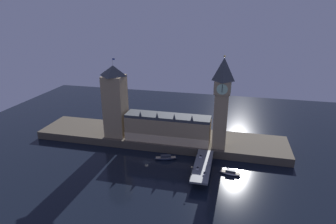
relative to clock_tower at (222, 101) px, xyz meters
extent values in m
plane|color=black|center=(-53.06, -26.70, -45.83)|extent=(400.00, 400.00, 0.00)
cube|color=#4C4438|center=(-53.06, 12.30, -42.44)|extent=(220.00, 42.00, 6.77)
cube|color=tan|center=(-43.13, 2.37, -28.95)|extent=(71.06, 17.13, 20.22)
cube|color=beige|center=(-43.13, -6.32, -35.41)|extent=(71.06, 0.20, 7.28)
cube|color=#383D42|center=(-43.13, 2.37, -17.64)|extent=(71.06, 15.76, 2.40)
cone|color=#383D42|center=(-64.45, -4.91, -14.21)|extent=(2.40, 2.40, 4.45)
cone|color=#383D42|center=(-50.24, -4.91, -14.21)|extent=(2.40, 2.40, 4.45)
cone|color=#383D42|center=(-36.03, -4.91, -14.21)|extent=(2.40, 2.40, 4.45)
cone|color=#383D42|center=(-21.81, -4.91, -14.21)|extent=(2.40, 2.40, 4.45)
cube|color=tan|center=(0.00, 0.00, -16.56)|extent=(10.40, 10.40, 44.99)
cube|color=tan|center=(0.00, 0.00, 10.81)|extent=(12.27, 12.27, 9.74)
cylinder|color=#B7E5B7|center=(0.00, -6.26, 10.81)|extent=(8.18, 0.25, 8.18)
cylinder|color=#B7E5B7|center=(0.00, 6.26, 10.81)|extent=(8.18, 0.25, 8.18)
cylinder|color=#B7E5B7|center=(6.26, 0.00, 10.81)|extent=(0.25, 8.18, 8.18)
cylinder|color=#B7E5B7|center=(-6.26, 0.00, 10.81)|extent=(0.25, 8.18, 8.18)
cube|color=black|center=(0.00, -6.44, 11.42)|extent=(0.36, 0.10, 6.14)
pyramid|color=#383D42|center=(0.00, 0.00, 24.38)|extent=(12.27, 12.27, 17.39)
sphere|color=gold|center=(0.00, 0.00, 33.87)|extent=(1.60, 1.60, 1.60)
cube|color=tan|center=(-89.63, 3.36, -12.37)|extent=(17.12, 17.12, 53.36)
pyramid|color=#383D42|center=(-89.63, 3.36, 18.60)|extent=(17.46, 17.46, 8.59)
cylinder|color=#99999E|center=(-89.63, 3.36, 25.90)|extent=(0.24, 0.24, 6.00)
cube|color=navy|center=(-88.53, 3.36, 28.00)|extent=(2.00, 0.08, 1.20)
cube|color=slate|center=(-9.29, -31.70, -39.61)|extent=(12.03, 46.00, 1.40)
cube|color=#4C4438|center=(-9.29, -43.20, -43.07)|extent=(10.22, 3.20, 5.52)
cube|color=#4C4438|center=(-9.29, -31.70, -43.07)|extent=(10.22, 3.20, 5.52)
cube|color=#4C4438|center=(-9.29, -20.20, -43.07)|extent=(10.22, 3.20, 5.52)
cube|color=white|center=(-11.94, -21.06, -38.33)|extent=(1.87, 3.90, 0.79)
cube|color=black|center=(-11.94, -21.06, -37.71)|extent=(1.53, 1.76, 0.45)
cylinder|color=black|center=(-12.83, -19.85, -38.59)|extent=(0.22, 0.64, 0.64)
cylinder|color=black|center=(-11.05, -19.85, -38.59)|extent=(0.22, 0.64, 0.64)
cylinder|color=black|center=(-12.83, -22.27, -38.59)|extent=(0.22, 0.64, 0.64)
cylinder|color=black|center=(-11.05, -22.27, -38.59)|extent=(0.22, 0.64, 0.64)
cube|color=silver|center=(-11.94, -38.52, -38.27)|extent=(1.84, 4.01, 0.91)
cube|color=black|center=(-11.94, -38.52, -37.59)|extent=(1.51, 1.80, 0.45)
cylinder|color=black|center=(-12.81, -37.27, -38.59)|extent=(0.22, 0.64, 0.64)
cylinder|color=black|center=(-11.07, -37.27, -38.59)|extent=(0.22, 0.64, 0.64)
cylinder|color=black|center=(-12.81, -39.76, -38.59)|extent=(0.22, 0.64, 0.64)
cylinder|color=black|center=(-11.07, -39.76, -38.59)|extent=(0.22, 0.64, 0.64)
cube|color=silver|center=(-6.65, -43.73, -38.34)|extent=(1.87, 4.79, 0.78)
cube|color=black|center=(-6.65, -43.73, -37.73)|extent=(1.54, 2.16, 0.45)
cylinder|color=black|center=(-5.76, -45.21, -38.59)|extent=(0.22, 0.64, 0.64)
cylinder|color=black|center=(-7.54, -45.21, -38.59)|extent=(0.22, 0.64, 0.64)
cylinder|color=black|center=(-5.76, -42.24, -38.59)|extent=(0.22, 0.64, 0.64)
cylinder|color=black|center=(-7.54, -42.24, -38.59)|extent=(0.22, 0.64, 0.64)
cylinder|color=black|center=(-14.59, -40.30, -38.48)|extent=(0.28, 0.28, 0.85)
cylinder|color=#47384C|center=(-14.59, -40.30, -37.70)|extent=(0.38, 0.38, 0.71)
sphere|color=tan|center=(-14.59, -40.30, -37.23)|extent=(0.23, 0.23, 0.23)
cylinder|color=black|center=(-4.00, -32.55, -38.53)|extent=(0.28, 0.28, 0.76)
cylinder|color=black|center=(-4.00, -32.55, -37.83)|extent=(0.38, 0.38, 0.63)
sphere|color=tan|center=(-4.00, -32.55, -37.41)|extent=(0.21, 0.21, 0.21)
cylinder|color=#2D3333|center=(-14.99, -46.42, -38.66)|extent=(0.56, 0.56, 0.50)
cylinder|color=#2D3333|center=(-14.99, -46.42, -35.92)|extent=(0.18, 0.18, 4.98)
sphere|color=#F9E5A3|center=(-14.99, -46.42, -32.88)|extent=(0.60, 0.60, 0.60)
sphere|color=#F9E5A3|center=(-15.44, -46.42, -33.23)|extent=(0.44, 0.44, 0.44)
sphere|color=#F9E5A3|center=(-14.54, -46.42, -33.23)|extent=(0.44, 0.44, 0.44)
cylinder|color=#2D3333|center=(-14.99, -16.98, -38.66)|extent=(0.56, 0.56, 0.50)
cylinder|color=#2D3333|center=(-14.99, -16.98, -35.88)|extent=(0.18, 0.18, 5.04)
sphere|color=#F9E5A3|center=(-14.99, -16.98, -32.81)|extent=(0.60, 0.60, 0.60)
sphere|color=#F9E5A3|center=(-15.44, -16.98, -33.16)|extent=(0.44, 0.44, 0.44)
sphere|color=#F9E5A3|center=(-14.54, -16.98, -33.16)|extent=(0.44, 0.44, 0.44)
ellipsoid|color=#1E2842|center=(-39.75, -18.66, -44.87)|extent=(18.19, 8.84, 1.91)
cube|color=tan|center=(-39.75, -18.66, -44.00)|extent=(15.92, 7.48, 0.24)
cube|color=#2D333D|center=(-39.75, -18.66, -42.92)|extent=(8.38, 4.60, 1.91)
ellipsoid|color=white|center=(10.70, -28.59, -44.96)|extent=(15.86, 7.04, 1.74)
cube|color=tan|center=(10.70, -28.59, -44.16)|extent=(13.90, 5.80, 0.24)
cube|color=#2D333D|center=(10.70, -28.59, -43.17)|extent=(7.26, 3.99, 1.74)
camera|label=1|loc=(7.11, -208.82, 65.15)|focal=30.00mm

